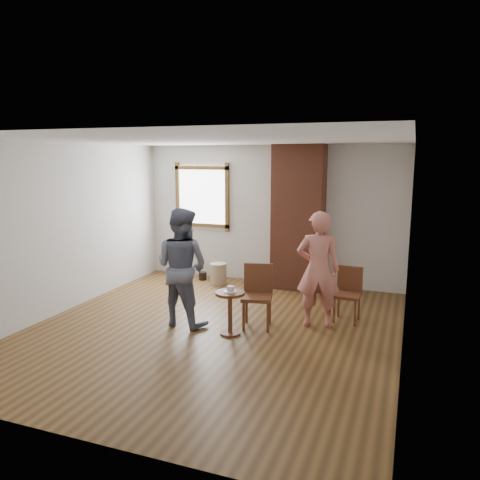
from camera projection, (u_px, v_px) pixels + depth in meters
name	position (u px, v px, depth m)	size (l,w,h in m)	color
ground	(213.00, 330.00, 6.53)	(5.50, 5.50, 0.00)	brown
room_shell	(225.00, 197.00, 6.79)	(5.04, 5.52, 2.62)	silver
brick_chimney	(298.00, 218.00, 8.40)	(0.90, 0.50, 2.60)	brown
stoneware_crock	(218.00, 274.00, 8.85)	(0.31, 0.31, 0.40)	tan
dark_pot	(203.00, 276.00, 9.17)	(0.15, 0.15, 0.15)	black
dining_chair_left	(258.00, 292.00, 6.61)	(0.50, 0.50, 0.89)	brown
dining_chair_right	(348.00, 291.00, 6.86)	(0.39, 0.39, 0.80)	brown
side_table	(230.00, 306.00, 6.31)	(0.40, 0.40, 0.60)	brown
cake_plate	(230.00, 291.00, 6.27)	(0.18, 0.18, 0.01)	white
cake_slice	(231.00, 289.00, 6.26)	(0.08, 0.07, 0.06)	white
man	(182.00, 267.00, 6.63)	(0.82, 0.64, 1.69)	#131736
person_pink	(318.00, 270.00, 6.54)	(0.60, 0.40, 1.66)	#CA7365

